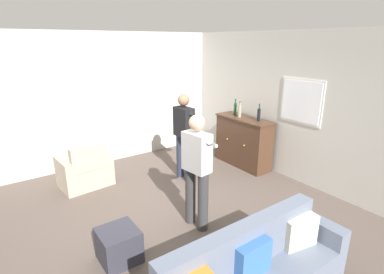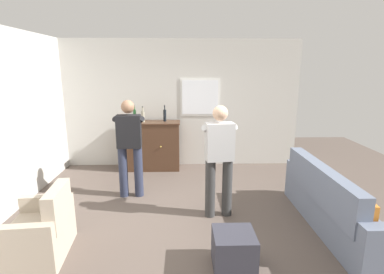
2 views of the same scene
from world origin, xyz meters
name	(u,v)px [view 1 (image 1 of 2)]	position (x,y,z in m)	size (l,w,h in m)	color
ground	(170,211)	(0.00, 0.00, 0.00)	(10.40, 10.40, 0.00)	brown
wall_back_with_window	(285,105)	(0.01, 2.66, 1.40)	(5.20, 0.15, 2.80)	beige
wall_side_left	(104,100)	(-2.66, 0.00, 1.40)	(0.12, 5.20, 2.80)	beige
armchair	(86,172)	(-1.67, -0.80, 0.29)	(0.72, 0.93, 0.85)	#B2A38E
sideboard_cabinet	(243,142)	(-0.71, 2.30, 0.53)	(1.33, 0.49, 1.06)	#472D1E
bottle_wine_green	(240,111)	(-0.83, 2.27, 1.19)	(0.07, 0.07, 0.33)	gray
bottle_liquor_amber	(259,114)	(-0.37, 2.35, 1.19)	(0.06, 0.06, 0.35)	black
bottle_spirits_clear	(235,109)	(-1.01, 2.31, 1.20)	(0.06, 0.06, 0.35)	#1E4C23
ottoman	(119,245)	(0.58, -1.09, 0.21)	(0.46, 0.46, 0.42)	#33333D
person_standing_left	(184,133)	(-0.88, 0.89, 0.94)	(0.56, 0.48, 1.68)	#282D42
person_standing_right	(197,167)	(0.55, 0.14, 0.94)	(0.55, 0.50, 1.68)	#383838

